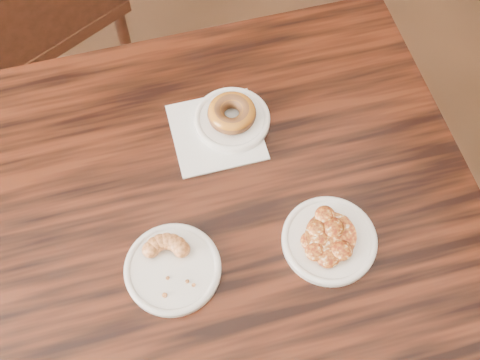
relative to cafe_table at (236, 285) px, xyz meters
name	(u,v)px	position (x,y,z in m)	size (l,w,h in m)	color
room_walls	(131,65)	(-0.12, -0.13, 1.02)	(5.02, 5.02, 2.80)	#C6AA8F
cafe_table	(236,285)	(0.00, 0.00, 0.00)	(0.92, 0.92, 0.75)	black
chair_far	(25,2)	(-0.28, 1.00, 0.08)	(0.48, 0.48, 0.90)	black
napkin	(216,132)	(0.03, 0.19, 0.38)	(0.17, 0.17, 0.00)	white
plate_donut	(232,120)	(0.07, 0.20, 0.39)	(0.15, 0.15, 0.01)	white
plate_cruller	(173,269)	(-0.13, -0.05, 0.38)	(0.17, 0.17, 0.01)	silver
plate_fritter	(329,240)	(0.14, -0.10, 0.38)	(0.17, 0.17, 0.01)	white
glazed_donut	(232,113)	(0.07, 0.20, 0.41)	(0.10, 0.10, 0.03)	brown
apple_fritter	(331,236)	(0.14, -0.10, 0.40)	(0.13, 0.13, 0.03)	#4D1408
cruller_fragment	(172,265)	(-0.13, -0.05, 0.40)	(0.10, 0.10, 0.03)	brown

